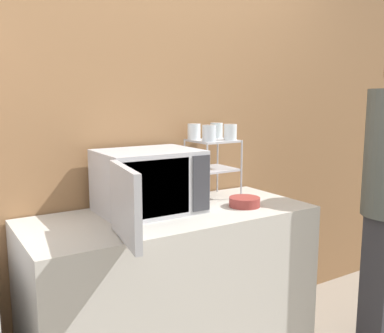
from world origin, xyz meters
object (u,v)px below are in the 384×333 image
object	(u,v)px
glass_front_right	(230,132)
glass_back_left	(194,131)
glass_front_left	(209,133)
dish_rack	(213,156)
bowl	(244,202)
glass_back_right	(216,130)
microwave	(148,182)

from	to	relation	value
glass_front_right	glass_back_left	distance (m)	0.21
glass_front_left	dish_rack	bearing A→B (deg)	42.98
glass_front_right	bowl	xyz separation A→B (m)	(-0.04, -0.19, -0.36)
glass_front_right	bowl	distance (m)	0.41
glass_back_right	glass_front_right	bearing A→B (deg)	-92.99
dish_rack	glass_back_right	size ratio (longest dim) A/B	3.78
dish_rack	glass_back_right	world-z (taller)	glass_back_right
dish_rack	glass_front_right	world-z (taller)	glass_front_right
glass_front_right	glass_back_left	bearing A→B (deg)	136.37
glass_front_right	microwave	bearing A→B (deg)	-176.99
bowl	dish_rack	bearing A→B (deg)	96.41
microwave	glass_front_right	world-z (taller)	glass_front_right
glass_front_right	bowl	size ratio (longest dim) A/B	0.54
dish_rack	bowl	size ratio (longest dim) A/B	2.05
microwave	bowl	world-z (taller)	microwave
glass_back_right	glass_front_right	xyz separation A→B (m)	(-0.01, -0.15, 0.00)
microwave	glass_back_right	world-z (taller)	glass_back_right
glass_front_left	bowl	bearing A→B (deg)	-61.07
glass_front_left	glass_back_left	bearing A→B (deg)	91.84
microwave	glass_front_left	xyz separation A→B (m)	(0.39, 0.03, 0.23)
dish_rack	bowl	world-z (taller)	dish_rack
dish_rack	glass_front_left	size ratio (longest dim) A/B	3.78
glass_front_left	glass_back_left	world-z (taller)	same
dish_rack	glass_front_left	world-z (taller)	glass_front_left
glass_front_left	glass_front_right	bearing A→B (deg)	0.51
glass_front_left	glass_front_right	distance (m)	0.15
dish_rack	glass_back_left	bearing A→B (deg)	136.68
glass_front_right	glass_front_left	bearing A→B (deg)	-179.49
glass_back_left	microwave	bearing A→B (deg)	-155.89
glass_front_left	glass_back_right	distance (m)	0.21
glass_front_left	bowl	xyz separation A→B (m)	(0.11, -0.19, -0.36)
microwave	bowl	bearing A→B (deg)	-18.13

